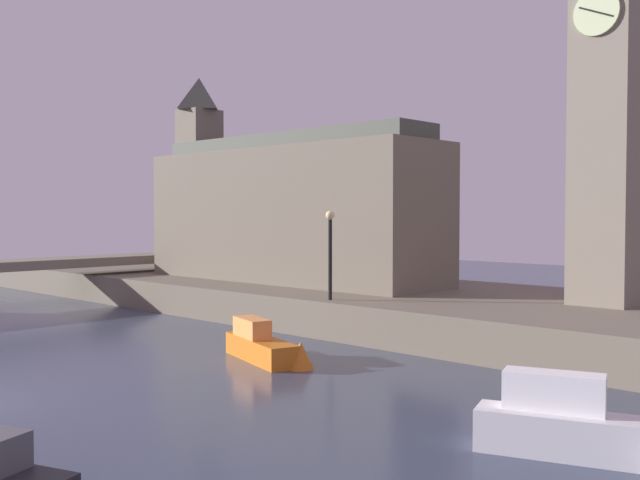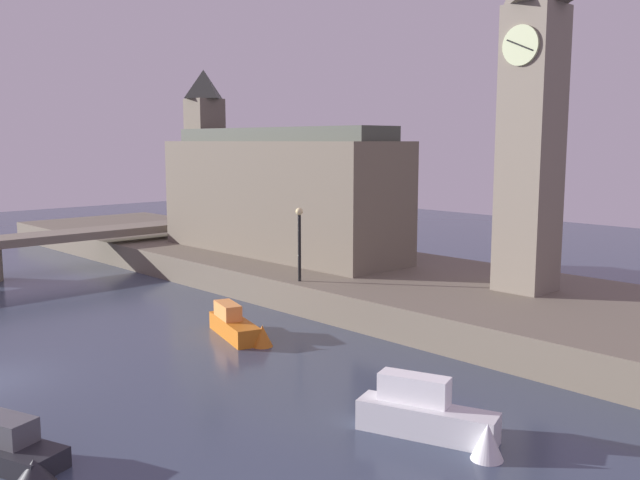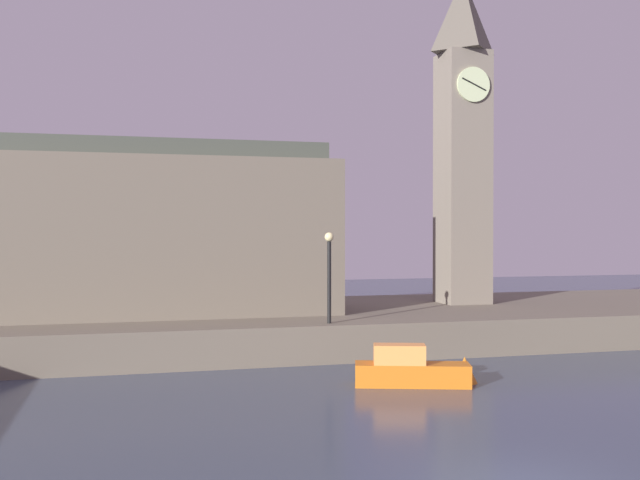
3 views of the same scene
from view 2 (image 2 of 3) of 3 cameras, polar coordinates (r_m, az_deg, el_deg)
far_embankment at (r=37.80m, az=4.34°, el=-3.41°), size 70.00×12.00×1.50m
clock_tower at (r=32.74m, az=16.99°, el=10.87°), size 2.48×2.52×16.50m
parliament_hall at (r=42.68m, az=-3.90°, el=4.06°), size 17.50×5.02×11.49m
streetlamp at (r=33.71m, az=-1.70°, el=0.40°), size 0.36×0.36×3.59m
boat_barge_dark at (r=20.06m, az=-23.59°, el=-15.69°), size 3.68×2.14×1.24m
boat_patrol_orange at (r=29.87m, az=-6.72°, el=-7.04°), size 4.44×2.10×1.46m
boat_ferry_white at (r=20.36m, az=9.17°, el=-14.11°), size 4.59×2.26×1.69m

